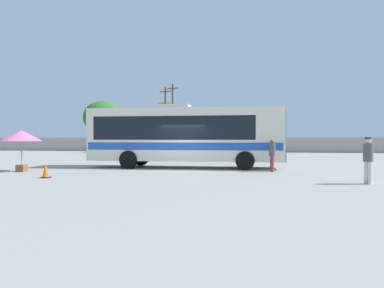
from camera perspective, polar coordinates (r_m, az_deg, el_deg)
name	(u,v)px	position (r m, az deg, el deg)	size (l,w,h in m)	color
ground_plane	(207,159)	(29.58, 2.43, -2.47)	(300.00, 300.00, 0.00)	gray
perimeter_wall	(225,145)	(45.74, 5.31, -0.13)	(80.00, 0.30, 1.83)	#9E998C
coach_bus_cream_blue	(183,134)	(21.27, -1.38, 1.57)	(11.44, 3.01, 3.73)	silver
attendant_by_bus_door	(272,153)	(19.16, 12.64, -1.40)	(0.43, 0.43, 1.73)	#99383D
passenger_waiting_on_apron	(368,157)	(15.19, 26.25, -1.91)	(0.50, 0.50, 1.79)	silver
vendor_umbrella_near_gate_pink	(21,137)	(20.70, -25.52, 1.07)	(2.06, 2.06, 2.17)	gray
parked_car_leftmost_maroon	(106,146)	(45.68, -13.57, -0.32)	(4.65, 2.14, 1.46)	maroon
parked_car_second_dark_blue	(154,147)	(43.12, -6.08, -0.40)	(4.10, 2.06, 1.41)	navy
utility_pole_near	(173,116)	(50.30, -3.10, 4.46)	(1.76, 0.63, 9.32)	#4C3823
utility_pole_far	(165,118)	(51.13, -4.26, 4.21)	(1.76, 0.63, 8.99)	#4C3823
roadside_tree_left	(103,117)	(56.86, -14.03, 4.15)	(5.89, 5.89, 7.48)	brown
roadside_tree_midleft	(167,117)	(53.41, -4.06, 4.26)	(5.39, 5.39, 7.16)	brown
roadside_tree_midright	(252,124)	(51.23, 9.61, 3.16)	(3.25, 3.25, 5.16)	brown
traffic_cone_on_apron	(46,171)	(17.06, -22.27, -3.99)	(0.36, 0.36, 0.64)	black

